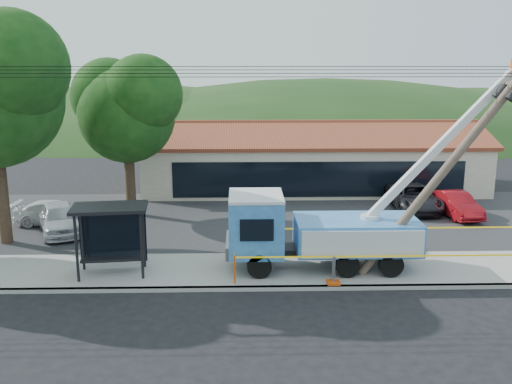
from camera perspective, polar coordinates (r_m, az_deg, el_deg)
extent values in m
plane|color=black|center=(20.19, 0.90, -12.10)|extent=(120.00, 120.00, 0.00)
cube|color=#99958F|center=(22.07, 0.67, -9.61)|extent=(60.00, 0.25, 0.15)
cube|color=#99958F|center=(23.84, 0.50, -7.86)|extent=(60.00, 4.00, 0.15)
cube|color=#28282B|center=(31.45, 0.00, -2.70)|extent=(60.00, 12.00, 0.10)
cube|color=#BFAD97|center=(39.17, 5.56, 2.85)|extent=(22.00, 8.00, 3.40)
cube|color=black|center=(35.30, 6.34, 1.26)|extent=(18.04, 0.08, 2.21)
cube|color=maroon|center=(36.87, 6.01, 5.67)|extent=(22.50, 4.53, 1.52)
cube|color=maroon|center=(40.81, 5.29, 6.39)|extent=(22.50, 4.53, 1.52)
cube|color=maroon|center=(38.77, 5.65, 7.00)|extent=(22.50, 0.30, 0.25)
cylinder|color=#332316|center=(29.19, -24.05, -0.07)|extent=(0.56, 0.56, 5.06)
sphere|color=#0F360E|center=(27.30, -23.36, 11.37)|extent=(5.04, 5.04, 5.04)
cylinder|color=#332316|center=(32.52, -12.47, 1.21)|extent=(0.56, 0.56, 4.18)
sphere|color=#0F360E|center=(32.00, -12.79, 7.55)|extent=(5.25, 5.25, 5.25)
sphere|color=#0F360E|center=(32.83, -14.46, 9.26)|extent=(4.20, 4.20, 4.20)
sphere|color=#0F360E|center=(31.04, -11.22, 9.58)|extent=(4.20, 4.20, 4.20)
ellipsoid|color=#173513|center=(75.12, -12.46, 6.16)|extent=(78.40, 56.00, 28.00)
ellipsoid|color=#173513|center=(74.54, 6.89, 6.32)|extent=(89.60, 64.00, 32.00)
ellipsoid|color=#173513|center=(79.93, 21.30, 5.97)|extent=(72.80, 52.00, 26.00)
cylinder|color=black|center=(21.38, 0.63, 11.43)|extent=(60.00, 0.02, 0.02)
cylinder|color=black|center=(21.88, 0.58, 11.78)|extent=(60.00, 0.02, 0.02)
cylinder|color=black|center=(22.38, 0.53, 12.12)|extent=(60.00, 0.02, 0.02)
cylinder|color=black|center=(22.78, 0.50, 12.44)|extent=(60.00, 0.02, 0.02)
cylinder|color=black|center=(22.70, 0.34, -7.39)|extent=(0.98, 0.33, 0.98)
cylinder|color=black|center=(24.85, 0.18, -5.55)|extent=(0.98, 0.33, 0.98)
cylinder|color=black|center=(23.07, 9.11, -7.22)|extent=(0.98, 0.33, 0.98)
cylinder|color=black|center=(25.19, 8.17, -5.43)|extent=(0.98, 0.33, 0.98)
cylinder|color=black|center=(23.45, 13.33, -7.08)|extent=(0.98, 0.33, 0.98)
cylinder|color=black|center=(25.54, 12.05, -5.33)|extent=(0.98, 0.33, 0.98)
cube|color=black|center=(23.93, 7.09, -5.71)|extent=(7.19, 1.09, 0.27)
cube|color=#3167B0|center=(23.35, -0.01, -3.28)|extent=(2.18, 2.62, 2.29)
cube|color=silver|center=(23.04, -0.01, -0.41)|extent=(2.18, 2.62, 0.13)
cube|color=black|center=(23.30, -2.56, -2.91)|extent=(0.09, 1.96, 0.98)
cube|color=gray|center=(23.61, -2.80, -5.33)|extent=(0.16, 2.51, 0.55)
cube|color=#3167B0|center=(23.94, 9.98, -4.16)|extent=(5.01, 2.62, 1.31)
cylinder|color=silver|center=(23.92, 11.31, -3.01)|extent=(0.76, 0.76, 0.65)
cube|color=silver|center=(24.02, 18.15, 4.70)|extent=(5.78, 0.31, 6.24)
cube|color=gray|center=(24.10, 18.94, 5.32)|extent=(3.48, 0.20, 3.75)
cube|color=#E7490C|center=(22.47, 7.73, -8.96)|extent=(0.49, 0.49, 0.09)
cube|color=#E7490C|center=(26.43, 12.57, -5.75)|extent=(0.49, 0.49, 0.09)
cylinder|color=brown|center=(23.35, 18.10, 1.74)|extent=(6.30, 0.35, 8.43)
cylinder|color=black|center=(24.34, 23.32, 9.11)|extent=(0.64, 0.39, 0.67)
cylinder|color=black|center=(23.09, -17.52, -5.40)|extent=(0.12, 0.12, 2.69)
cylinder|color=black|center=(22.78, -11.37, -5.29)|extent=(0.12, 0.12, 2.69)
cylinder|color=black|center=(24.35, -17.00, -4.41)|extent=(0.12, 0.12, 2.69)
cylinder|color=black|center=(24.06, -11.18, -4.29)|extent=(0.12, 0.12, 2.69)
cube|color=black|center=(23.15, -14.47, -1.53)|extent=(3.09, 2.10, 0.13)
cube|color=black|center=(24.23, -14.09, -4.31)|extent=(2.68, 0.35, 2.24)
cube|color=black|center=(23.76, -14.18, -6.51)|extent=(2.50, 0.71, 0.09)
cylinder|color=#E7490C|center=(22.14, -2.15, -7.81)|extent=(0.07, 0.07, 1.10)
cylinder|color=#E7490C|center=(25.68, -2.06, -4.83)|extent=(0.07, 0.07, 1.10)
cube|color=yellow|center=(22.79, 14.09, -6.27)|extent=(12.68, 0.01, 0.07)
cube|color=yellow|center=(26.24, 11.94, -3.59)|extent=(12.68, 0.01, 0.07)
cube|color=yellow|center=(23.74, -2.11, -5.08)|extent=(0.01, 3.75, 0.07)
imported|color=#B9BCC1|center=(30.42, -18.95, -4.07)|extent=(3.42, 4.89, 1.55)
imported|color=#A01017|center=(33.73, 19.28, -2.45)|extent=(1.88, 4.22, 1.35)
imported|color=white|center=(32.17, -19.31, -3.19)|extent=(4.25, 1.74, 1.23)
imported|color=black|center=(34.53, 15.39, -1.83)|extent=(2.45, 5.26, 1.46)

